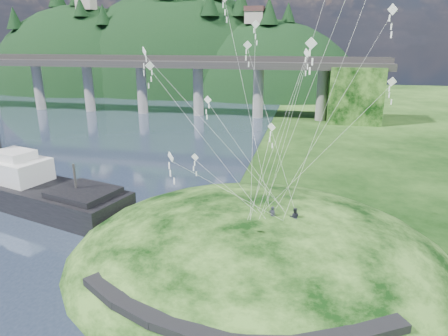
# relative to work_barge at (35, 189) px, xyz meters

# --- Properties ---
(ground) EXTENTS (320.00, 320.00, 0.00)m
(ground) POSITION_rel_work_barge_xyz_m (19.28, -8.25, -2.10)
(ground) COLOR black
(ground) RESTS_ON ground
(grass_hill) EXTENTS (36.00, 32.00, 13.00)m
(grass_hill) POSITION_rel_work_barge_xyz_m (27.28, -6.25, -3.60)
(grass_hill) COLOR black
(grass_hill) RESTS_ON ground
(footpath) EXTENTS (22.29, 5.84, 0.83)m
(footpath) POSITION_rel_work_barge_xyz_m (26.74, -18.00, -0.02)
(footpath) COLOR black
(footpath) RESTS_ON ground
(bridge) EXTENTS (160.00, 11.00, 15.00)m
(bridge) POSITION_rel_work_barge_xyz_m (-7.18, 61.81, 7.60)
(bridge) COLOR #2D2B2B
(bridge) RESTS_ON ground
(far_ridge) EXTENTS (153.00, 70.00, 94.50)m
(far_ridge) POSITION_rel_work_barge_xyz_m (-24.30, 113.92, -9.54)
(far_ridge) COLOR black
(far_ridge) RESTS_ON ground
(work_barge) EXTENTS (24.87, 12.75, 8.40)m
(work_barge) POSITION_rel_work_barge_xyz_m (0.00, 0.00, 0.00)
(work_barge) COLOR black
(work_barge) RESTS_ON ground
(wooden_dock) EXTENTS (15.97, 3.88, 1.13)m
(wooden_dock) POSITION_rel_work_barge_xyz_m (10.09, -2.02, -1.61)
(wooden_dock) COLOR #3B2C18
(wooden_dock) RESTS_ON ground
(kite_flyers) EXTENTS (2.56, 0.80, 1.70)m
(kite_flyers) POSITION_rel_work_barge_xyz_m (29.80, -7.62, 3.62)
(kite_flyers) COLOR #272834
(kite_flyers) RESTS_ON ground
(kite_swarm) EXTENTS (20.50, 17.47, 19.44)m
(kite_swarm) POSITION_rel_work_barge_xyz_m (27.74, -5.04, 16.57)
(kite_swarm) COLOR white
(kite_swarm) RESTS_ON ground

